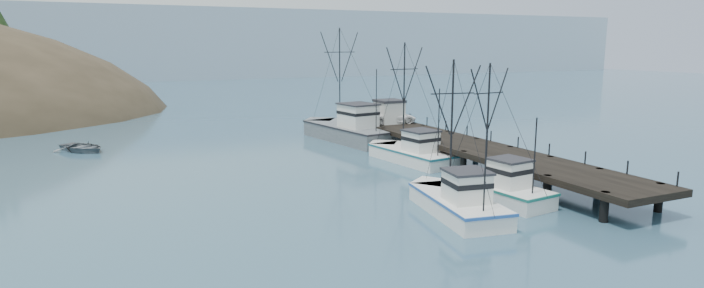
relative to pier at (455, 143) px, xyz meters
name	(u,v)px	position (x,y,z in m)	size (l,w,h in m)	color
ground	(419,228)	(-14.00, -16.00, -1.69)	(400.00, 400.00, 0.00)	#30546B
pier	(455,143)	(0.00, 0.00, 0.00)	(6.00, 44.00, 2.00)	black
distant_ridge	(184,77)	(-4.00, 154.00, -1.69)	(360.00, 40.00, 26.00)	#9EB2C6
distant_ridge_far	(22,79)	(-54.00, 169.00, -1.69)	(180.00, 25.00, 18.00)	silver
trawler_near	(494,188)	(-5.55, -12.77, -0.87)	(4.27, 10.04, 10.29)	white
trawler_mid	(456,201)	(-10.12, -14.41, -0.87)	(4.94, 10.72, 10.64)	white
trawler_far	(410,153)	(-4.29, 1.37, -0.87)	(5.03, 11.66, 11.80)	white
work_vessel	(347,130)	(-4.90, 14.87, -0.46)	(7.01, 16.41, 13.55)	slate
pier_shed	(389,111)	(-0.14, 13.23, 1.73)	(3.00, 3.20, 2.80)	silver
pickup_truck	(394,117)	(0.28, 12.85, 1.06)	(2.48, 5.37, 1.49)	white
motorboat	(83,151)	(-33.46, 20.47, -1.69)	(4.20, 5.89, 1.22)	slate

